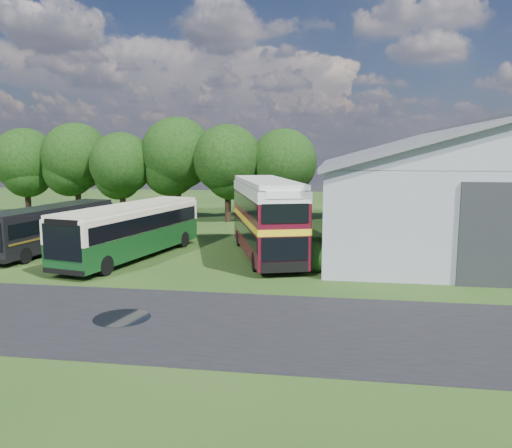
% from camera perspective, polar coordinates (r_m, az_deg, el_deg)
% --- Properties ---
extents(ground, '(120.00, 120.00, 0.00)m').
position_cam_1_polar(ground, '(22.48, -8.42, -8.34)').
color(ground, '#1B3A12').
rests_on(ground, ground).
extents(asphalt_road, '(60.00, 8.00, 0.02)m').
position_cam_1_polar(asphalt_road, '(19.00, -2.31, -11.40)').
color(asphalt_road, black).
rests_on(asphalt_road, ground).
extents(puddle, '(2.20, 2.20, 0.01)m').
position_cam_1_polar(puddle, '(20.31, -15.08, -10.37)').
color(puddle, black).
rests_on(puddle, ground).
extents(storage_shed, '(18.80, 24.80, 8.15)m').
position_cam_1_polar(storage_shed, '(37.58, 21.97, 4.29)').
color(storage_shed, gray).
rests_on(storage_shed, ground).
extents(tree_far_left, '(6.12, 6.12, 8.64)m').
position_cam_1_polar(tree_far_left, '(53.43, -24.85, 6.65)').
color(tree_far_left, black).
rests_on(tree_far_left, ground).
extents(tree_left_a, '(6.46, 6.46, 9.12)m').
position_cam_1_polar(tree_left_a, '(51.27, -19.86, 7.23)').
color(tree_left_a, black).
rests_on(tree_left_a, ground).
extents(tree_left_b, '(5.78, 5.78, 8.16)m').
position_cam_1_polar(tree_left_b, '(48.18, -15.14, 6.65)').
color(tree_left_b, black).
rests_on(tree_left_b, ground).
extents(tree_mid, '(6.80, 6.80, 9.60)m').
position_cam_1_polar(tree_mid, '(47.60, -8.97, 7.95)').
color(tree_mid, black).
rests_on(tree_mid, ground).
extents(tree_right_a, '(6.26, 6.26, 8.83)m').
position_cam_1_polar(tree_right_a, '(45.35, -3.27, 7.39)').
color(tree_right_a, black).
rests_on(tree_right_a, ground).
extents(tree_right_b, '(5.98, 5.98, 8.45)m').
position_cam_1_polar(tree_right_b, '(45.38, 3.18, 7.08)').
color(tree_right_b, black).
rests_on(tree_right_b, ground).
extents(shrub_front, '(1.70, 1.70, 1.70)m').
position_cam_1_polar(shrub_front, '(27.32, 6.75, -5.31)').
color(shrub_front, '#194714').
rests_on(shrub_front, ground).
extents(shrub_mid, '(1.60, 1.60, 1.60)m').
position_cam_1_polar(shrub_mid, '(29.27, 6.90, -4.39)').
color(shrub_mid, '#194714').
rests_on(shrub_mid, ground).
extents(bus_green_single, '(5.10, 12.07, 3.24)m').
position_cam_1_polar(bus_green_single, '(30.88, -14.02, -0.66)').
color(bus_green_single, black).
rests_on(bus_green_single, ground).
extents(bus_maroon_double, '(5.98, 11.35, 4.74)m').
position_cam_1_polar(bus_maroon_double, '(30.32, 1.19, 0.65)').
color(bus_maroon_double, black).
rests_on(bus_maroon_double, ground).
extents(bus_dark_single, '(3.87, 10.73, 2.89)m').
position_cam_1_polar(bus_dark_single, '(34.88, -22.33, -0.33)').
color(bus_dark_single, black).
rests_on(bus_dark_single, ground).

